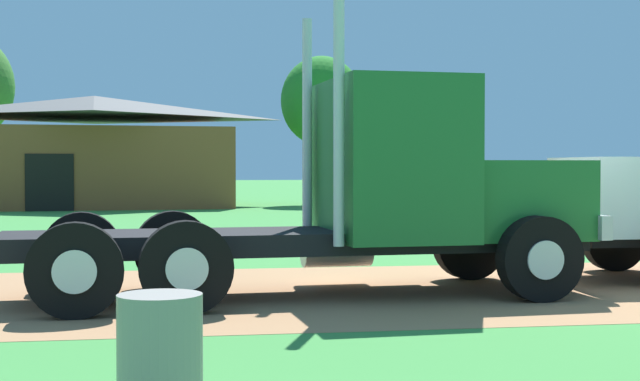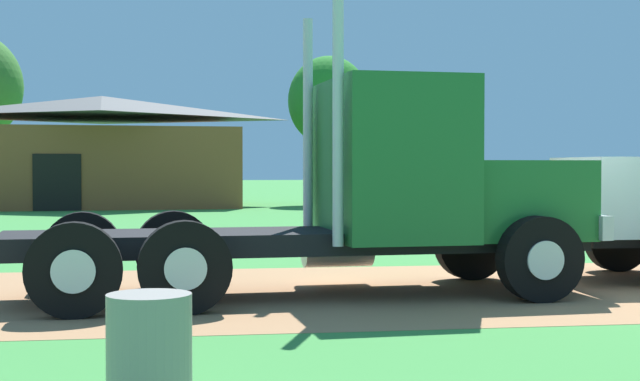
# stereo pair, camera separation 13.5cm
# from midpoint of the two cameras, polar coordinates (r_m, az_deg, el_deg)

# --- Properties ---
(ground_plane) EXTENTS (200.00, 200.00, 0.00)m
(ground_plane) POSITION_cam_midpoint_polar(r_m,az_deg,el_deg) (13.34, 13.13, -5.95)
(ground_plane) COLOR #3B843B
(dirt_track) EXTENTS (120.00, 5.98, 0.01)m
(dirt_track) POSITION_cam_midpoint_polar(r_m,az_deg,el_deg) (13.34, 13.13, -5.93)
(dirt_track) COLOR #A3744D
(dirt_track) RESTS_ON ground_plane
(truck_foreground_white) EXTENTS (7.91, 3.13, 3.83)m
(truck_foreground_white) POSITION_cam_midpoint_polar(r_m,az_deg,el_deg) (12.36, 3.71, -0.28)
(truck_foreground_white) COLOR black
(truck_foreground_white) RESTS_ON ground_plane
(steel_barrel) EXTENTS (0.55, 0.55, 0.91)m
(steel_barrel) POSITION_cam_midpoint_polar(r_m,az_deg,el_deg) (6.01, -10.65, -10.72)
(steel_barrel) COLOR gray
(steel_barrel) RESTS_ON ground_plane
(shed_building) EXTENTS (12.22, 8.98, 4.73)m
(shed_building) POSITION_cam_midpoint_polar(r_m,az_deg,el_deg) (40.11, -14.05, 2.28)
(shed_building) COLOR brown
(shed_building) RESTS_ON ground_plane
(tree_mid) EXTENTS (3.65, 3.65, 6.66)m
(tree_mid) POSITION_cam_midpoint_polar(r_m,az_deg,el_deg) (40.90, -0.00, 5.60)
(tree_mid) COLOR #513823
(tree_mid) RESTS_ON ground_plane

